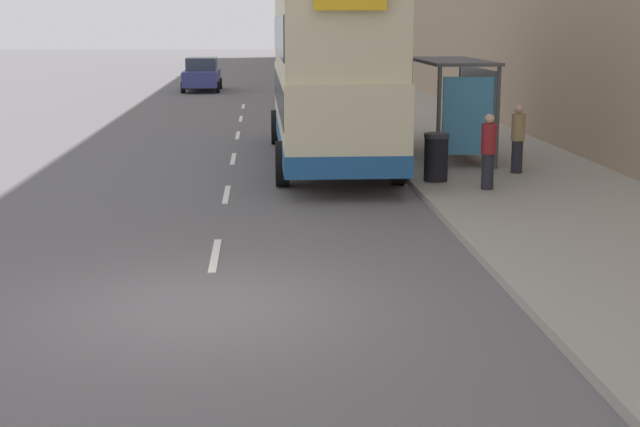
{
  "coord_description": "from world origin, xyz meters",
  "views": [
    {
      "loc": [
        0.73,
        -10.9,
        3.55
      ],
      "look_at": [
        2.74,
        19.03,
        -2.91
      ],
      "focal_mm": 50.0,
      "sensor_mm": 36.0,
      "label": 1
    }
  ],
  "objects_px": {
    "bus_shelter": "(461,90)",
    "pedestrian_2": "(518,138)",
    "pedestrian_1": "(488,151)",
    "car_0": "(202,74)",
    "double_decker_bus_near": "(329,73)",
    "pedestrian_at_shelter": "(462,107)",
    "litter_bin": "(436,157)"
  },
  "relations": [
    {
      "from": "pedestrian_at_shelter",
      "to": "pedestrian_1",
      "type": "xyz_separation_m",
      "value": [
        -1.54,
        -9.21,
        -0.03
      ]
    },
    {
      "from": "double_decker_bus_near",
      "to": "pedestrian_at_shelter",
      "type": "relative_size",
      "value": 6.7
    },
    {
      "from": "pedestrian_1",
      "to": "pedestrian_2",
      "type": "relative_size",
      "value": 1.0
    },
    {
      "from": "bus_shelter",
      "to": "pedestrian_at_shelter",
      "type": "bearing_deg",
      "value": 76.36
    },
    {
      "from": "bus_shelter",
      "to": "car_0",
      "type": "xyz_separation_m",
      "value": [
        -8.08,
        25.34,
        -1.02
      ]
    },
    {
      "from": "car_0",
      "to": "pedestrian_2",
      "type": "relative_size",
      "value": 2.9
    },
    {
      "from": "double_decker_bus_near",
      "to": "car_0",
      "type": "relative_size",
      "value": 2.39
    },
    {
      "from": "car_0",
      "to": "bus_shelter",
      "type": "bearing_deg",
      "value": 107.69
    },
    {
      "from": "pedestrian_at_shelter",
      "to": "pedestrian_2",
      "type": "relative_size",
      "value": 1.03
    },
    {
      "from": "bus_shelter",
      "to": "litter_bin",
      "type": "bearing_deg",
      "value": -110.77
    },
    {
      "from": "litter_bin",
      "to": "pedestrian_1",
      "type": "bearing_deg",
      "value": -50.04
    },
    {
      "from": "double_decker_bus_near",
      "to": "pedestrian_2",
      "type": "relative_size",
      "value": 6.92
    },
    {
      "from": "pedestrian_at_shelter",
      "to": "litter_bin",
      "type": "xyz_separation_m",
      "value": [
        -2.42,
        -8.16,
        -0.3
      ]
    },
    {
      "from": "double_decker_bus_near",
      "to": "pedestrian_1",
      "type": "xyz_separation_m",
      "value": [
        2.96,
        -4.77,
        -1.34
      ]
    },
    {
      "from": "car_0",
      "to": "double_decker_bus_near",
      "type": "bearing_deg",
      "value": 100.9
    },
    {
      "from": "pedestrian_at_shelter",
      "to": "pedestrian_1",
      "type": "distance_m",
      "value": 9.34
    },
    {
      "from": "pedestrian_2",
      "to": "pedestrian_1",
      "type": "bearing_deg",
      "value": -120.96
    },
    {
      "from": "double_decker_bus_near",
      "to": "car_0",
      "type": "xyz_separation_m",
      "value": [
        -4.79,
        24.85,
        -1.43
      ]
    },
    {
      "from": "double_decker_bus_near",
      "to": "pedestrian_at_shelter",
      "type": "height_order",
      "value": "double_decker_bus_near"
    },
    {
      "from": "bus_shelter",
      "to": "pedestrian_1",
      "type": "bearing_deg",
      "value": -94.57
    },
    {
      "from": "bus_shelter",
      "to": "pedestrian_1",
      "type": "distance_m",
      "value": 4.39
    },
    {
      "from": "car_0",
      "to": "pedestrian_1",
      "type": "height_order",
      "value": "car_0"
    },
    {
      "from": "car_0",
      "to": "pedestrian_at_shelter",
      "type": "bearing_deg",
      "value": 114.46
    },
    {
      "from": "pedestrian_2",
      "to": "pedestrian_at_shelter",
      "type": "bearing_deg",
      "value": 87.26
    },
    {
      "from": "bus_shelter",
      "to": "pedestrian_at_shelter",
      "type": "height_order",
      "value": "bus_shelter"
    },
    {
      "from": "bus_shelter",
      "to": "litter_bin",
      "type": "distance_m",
      "value": 3.65
    },
    {
      "from": "pedestrian_at_shelter",
      "to": "pedestrian_2",
      "type": "distance_m",
      "value": 7.23
    },
    {
      "from": "pedestrian_1",
      "to": "bus_shelter",
      "type": "bearing_deg",
      "value": 85.43
    },
    {
      "from": "bus_shelter",
      "to": "litter_bin",
      "type": "height_order",
      "value": "bus_shelter"
    },
    {
      "from": "bus_shelter",
      "to": "pedestrian_2",
      "type": "relative_size",
      "value": 2.67
    },
    {
      "from": "bus_shelter",
      "to": "pedestrian_1",
      "type": "xyz_separation_m",
      "value": [
        -0.34,
        -4.27,
        -0.93
      ]
    },
    {
      "from": "litter_bin",
      "to": "pedestrian_at_shelter",
      "type": "bearing_deg",
      "value": 73.48
    }
  ]
}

